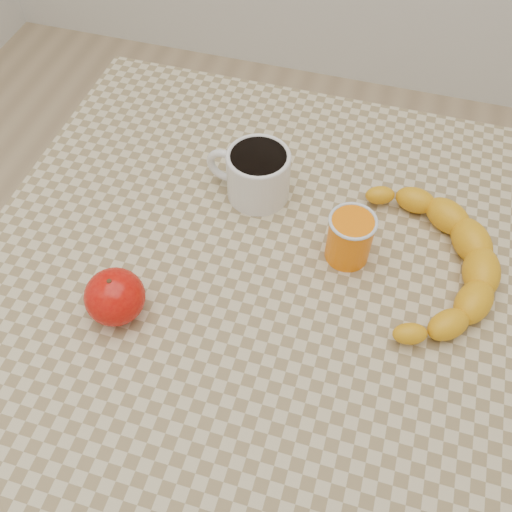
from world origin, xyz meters
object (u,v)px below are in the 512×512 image
(coffee_mug, at_px, (257,173))
(apple, at_px, (115,297))
(table, at_px, (256,297))
(orange_juice_glass, at_px, (350,237))
(banana, at_px, (430,260))

(coffee_mug, bearing_deg, apple, -113.91)
(table, bearing_deg, coffee_mug, 106.00)
(coffee_mug, distance_m, orange_juice_glass, 0.18)
(table, xyz_separation_m, banana, (0.23, 0.06, 0.11))
(coffee_mug, bearing_deg, table, -74.00)
(table, height_order, orange_juice_glass, orange_juice_glass)
(table, relative_size, orange_juice_glass, 10.33)
(coffee_mug, relative_size, orange_juice_glass, 1.78)
(coffee_mug, distance_m, apple, 0.28)
(coffee_mug, height_order, orange_juice_glass, coffee_mug)
(table, height_order, coffee_mug, coffee_mug)
(coffee_mug, bearing_deg, orange_juice_glass, -26.89)
(table, xyz_separation_m, orange_juice_glass, (0.12, 0.05, 0.13))
(orange_juice_glass, bearing_deg, banana, 2.52)
(table, bearing_deg, apple, -140.56)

